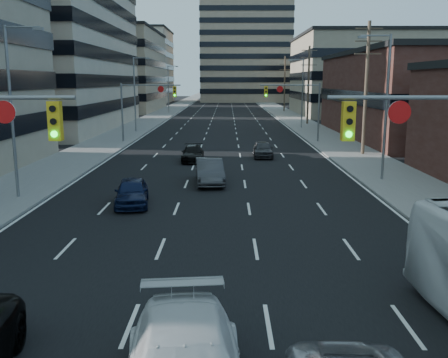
% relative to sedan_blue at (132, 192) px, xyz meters
% --- Properties ---
extents(road_surface, '(18.00, 300.00, 0.02)m').
position_rel_sedan_blue_xyz_m(road_surface, '(4.14, 111.25, -0.68)').
color(road_surface, black).
rests_on(road_surface, ground).
extents(sidewalk_left, '(5.00, 300.00, 0.15)m').
position_rel_sedan_blue_xyz_m(sidewalk_left, '(-7.36, 111.25, -0.62)').
color(sidewalk_left, slate).
rests_on(sidewalk_left, ground).
extents(sidewalk_right, '(5.00, 300.00, 0.15)m').
position_rel_sedan_blue_xyz_m(sidewalk_right, '(15.64, 111.25, -0.62)').
color(sidewalk_right, slate).
rests_on(sidewalk_right, ground).
extents(office_left_mid, '(26.00, 34.00, 28.00)m').
position_rel_sedan_blue_xyz_m(office_left_mid, '(-22.86, 41.25, 13.31)').
color(office_left_mid, '#ADA089').
rests_on(office_left_mid, ground).
extents(office_left_far, '(20.00, 30.00, 16.00)m').
position_rel_sedan_blue_xyz_m(office_left_far, '(-19.86, 81.25, 7.31)').
color(office_left_far, gray).
rests_on(office_left_far, ground).
extents(storefront_right_mid, '(20.00, 30.00, 9.00)m').
position_rel_sedan_blue_xyz_m(storefront_right_mid, '(28.14, 31.25, 3.81)').
color(storefront_right_mid, '#472119').
rests_on(storefront_right_mid, ground).
extents(office_right_far, '(22.00, 28.00, 14.00)m').
position_rel_sedan_blue_xyz_m(office_right_far, '(29.14, 69.25, 6.31)').
color(office_right_far, gray).
rests_on(office_right_far, ground).
extents(apartment_tower, '(26.00, 26.00, 58.00)m').
position_rel_sedan_blue_xyz_m(apartment_tower, '(10.14, 131.25, 28.31)').
color(apartment_tower, gray).
rests_on(apartment_tower, ground).
extents(bg_block_left, '(24.00, 24.00, 20.00)m').
position_rel_sedan_blue_xyz_m(bg_block_left, '(-23.86, 121.25, 9.31)').
color(bg_block_left, '#ADA089').
rests_on(bg_block_left, ground).
extents(bg_block_right, '(22.00, 22.00, 12.00)m').
position_rel_sedan_blue_xyz_m(bg_block_right, '(36.14, 111.25, 5.31)').
color(bg_block_right, gray).
rests_on(bg_block_right, ground).
extents(signal_far_left, '(6.09, 0.33, 6.00)m').
position_rel_sedan_blue_xyz_m(signal_far_left, '(-3.54, 26.25, 3.61)').
color(signal_far_left, slate).
rests_on(signal_far_left, ground).
extents(signal_far_right, '(6.09, 0.33, 6.00)m').
position_rel_sedan_blue_xyz_m(signal_far_right, '(11.82, 26.25, 3.61)').
color(signal_far_right, slate).
rests_on(signal_far_right, ground).
extents(utility_pole_block, '(2.20, 0.28, 11.00)m').
position_rel_sedan_blue_xyz_m(utility_pole_block, '(16.34, 17.25, 5.09)').
color(utility_pole_block, '#4C3D2D').
rests_on(utility_pole_block, ground).
extents(utility_pole_midblock, '(2.20, 0.28, 11.00)m').
position_rel_sedan_blue_xyz_m(utility_pole_midblock, '(16.34, 47.25, 5.09)').
color(utility_pole_midblock, '#4C3D2D').
rests_on(utility_pole_midblock, ground).
extents(utility_pole_distant, '(2.20, 0.28, 11.00)m').
position_rel_sedan_blue_xyz_m(utility_pole_distant, '(16.34, 77.25, 5.09)').
color(utility_pole_distant, '#4C3D2D').
rests_on(utility_pole_distant, ground).
extents(streetlight_left_near, '(2.03, 0.22, 9.00)m').
position_rel_sedan_blue_xyz_m(streetlight_left_near, '(-6.20, 1.25, 4.36)').
color(streetlight_left_near, slate).
rests_on(streetlight_left_near, ground).
extents(streetlight_left_mid, '(2.03, 0.22, 9.00)m').
position_rel_sedan_blue_xyz_m(streetlight_left_mid, '(-6.20, 36.25, 4.36)').
color(streetlight_left_mid, slate).
rests_on(streetlight_left_mid, ground).
extents(streetlight_left_far, '(2.03, 0.22, 9.00)m').
position_rel_sedan_blue_xyz_m(streetlight_left_far, '(-6.20, 71.25, 4.36)').
color(streetlight_left_far, slate).
rests_on(streetlight_left_far, ground).
extents(streetlight_right_near, '(2.03, 0.22, 9.00)m').
position_rel_sedan_blue_xyz_m(streetlight_right_near, '(14.48, 6.25, 4.36)').
color(streetlight_right_near, slate).
rests_on(streetlight_right_near, ground).
extents(streetlight_right_far, '(2.03, 0.22, 9.00)m').
position_rel_sedan_blue_xyz_m(streetlight_right_far, '(14.48, 41.25, 4.36)').
color(streetlight_right_far, slate).
rests_on(streetlight_right_far, ground).
extents(sedan_blue, '(2.18, 4.24, 1.38)m').
position_rel_sedan_blue_xyz_m(sedan_blue, '(0.00, 0.00, 0.00)').
color(sedan_blue, '#0D1634').
rests_on(sedan_blue, ground).
extents(sedan_grey_center, '(2.03, 4.75, 1.52)m').
position_rel_sedan_blue_xyz_m(sedan_grey_center, '(3.78, 5.44, 0.07)').
color(sedan_grey_center, '#37373A').
rests_on(sedan_grey_center, ground).
extents(sedan_black_far, '(1.85, 4.27, 1.22)m').
position_rel_sedan_blue_xyz_m(sedan_black_far, '(2.14, 14.09, -0.08)').
color(sedan_black_far, black).
rests_on(sedan_black_far, ground).
extents(sedan_grey_right, '(1.64, 3.95, 1.34)m').
position_rel_sedan_blue_xyz_m(sedan_grey_right, '(7.81, 16.29, -0.02)').
color(sedan_grey_right, '#333235').
rests_on(sedan_grey_right, ground).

